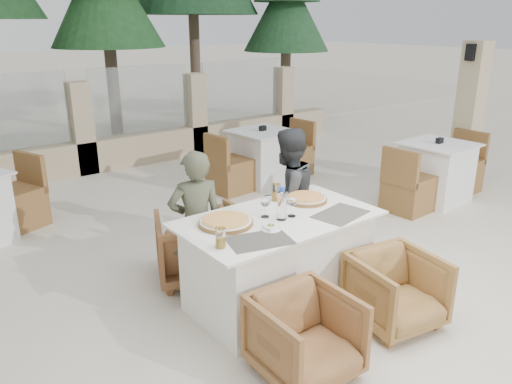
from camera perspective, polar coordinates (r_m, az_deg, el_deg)
ground at (r=4.29m, az=3.59°, el=-12.68°), size 80.00×80.00×0.00m
perimeter_wall_far at (r=8.05m, az=-19.36°, el=7.56°), size 10.00×0.34×1.60m
lantern_pillar at (r=7.70m, az=23.16°, el=8.15°), size 0.34×0.34×2.00m
pine_centre at (r=10.69m, az=-16.77°, el=19.60°), size 2.20×2.20×5.00m
pine_far_right at (r=12.17m, az=3.50°, el=18.98°), size 1.98×1.98×4.50m
dining_table at (r=4.13m, az=2.54°, el=-7.85°), size 1.60×0.90×0.77m
placemat_near_left at (r=3.56m, az=0.39°, el=-5.55°), size 0.51×0.41×0.00m
placemat_near_right at (r=4.08m, az=9.63°, el=-2.51°), size 0.50×0.38×0.00m
pizza_left at (r=3.83m, az=-3.48°, el=-3.36°), size 0.55×0.55×0.05m
pizza_right at (r=4.33m, az=5.74°, el=-0.74°), size 0.44×0.44×0.05m
water_bottle at (r=3.88m, az=2.95°, el=-1.31°), size 0.09×0.09×0.27m
wine_glass_centre at (r=3.94m, az=1.04°, el=-1.63°), size 0.09×0.09×0.18m
wine_glass_near at (r=3.96m, az=4.14°, el=-1.56°), size 0.09×0.09×0.18m
beer_glass_left at (r=3.44m, az=-4.08°, el=-5.26°), size 0.09×0.09×0.14m
beer_glass_right at (r=4.31m, az=2.33°, el=-0.04°), size 0.10×0.10×0.15m
olive_dish at (r=3.73m, az=1.74°, el=-4.02°), size 0.14×0.14×0.04m
armchair_far_left at (r=4.58m, az=-7.12°, el=-6.26°), size 0.87×0.88×0.61m
armchair_far_right at (r=4.84m, az=1.63°, el=-4.52°), size 0.75×0.77×0.64m
armchair_near_left at (r=3.42m, az=5.65°, el=-16.14°), size 0.64×0.65×0.57m
armchair_near_right at (r=4.05m, az=15.71°, el=-10.77°), size 0.71×0.72×0.57m
diner_left at (r=4.21m, az=-6.85°, el=-3.69°), size 0.53×0.43×1.27m
diner_right at (r=4.70m, az=3.61°, el=-0.72°), size 0.71×0.58×1.34m
bg_table_b at (r=7.22m, az=0.76°, el=4.04°), size 1.70×0.95×0.77m
bg_table_c at (r=6.89m, az=19.85°, el=2.15°), size 1.68×0.90×0.77m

